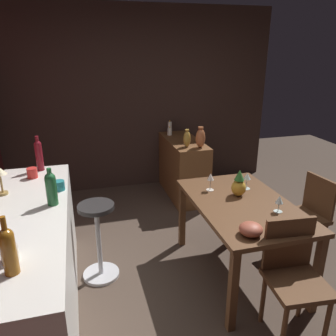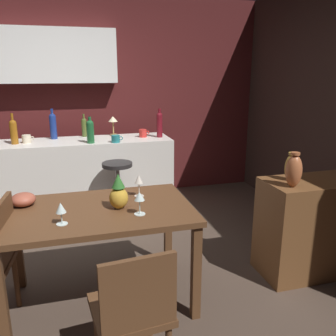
% 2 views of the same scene
% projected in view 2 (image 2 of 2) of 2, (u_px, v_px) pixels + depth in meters
% --- Properties ---
extents(ground_plane, '(9.00, 9.00, 0.00)m').
position_uv_depth(ground_plane, '(88.00, 277.00, 2.96)').
color(ground_plane, '#47382D').
extents(wall_kitchen_back, '(5.20, 0.33, 2.60)m').
position_uv_depth(wall_kitchen_back, '(68.00, 92.00, 4.50)').
color(wall_kitchen_back, '#4C1919').
rests_on(wall_kitchen_back, ground_plane).
extents(dining_table, '(1.32, 0.82, 0.74)m').
position_uv_depth(dining_table, '(98.00, 221.00, 2.49)').
color(dining_table, '#56351E').
rests_on(dining_table, ground_plane).
extents(kitchen_counter, '(2.10, 0.60, 0.90)m').
position_uv_depth(kitchen_counter, '(82.00, 178.00, 4.18)').
color(kitchen_counter, silver).
rests_on(kitchen_counter, ground_plane).
extents(sideboard_cabinet, '(1.10, 0.44, 0.82)m').
position_uv_depth(sideboard_cabinet, '(324.00, 225.00, 2.99)').
color(sideboard_cabinet, brown).
rests_on(sideboard_cabinet, ground_plane).
extents(chair_by_doorway, '(0.44, 0.44, 0.84)m').
position_uv_depth(chair_by_doorway, '(133.00, 311.00, 1.83)').
color(chair_by_doorway, '#56351E').
rests_on(chair_by_doorway, ground_plane).
extents(bar_stool, '(0.34, 0.34, 0.74)m').
position_uv_depth(bar_stool, '(118.00, 194.00, 3.81)').
color(bar_stool, '#262323').
rests_on(bar_stool, ground_plane).
extents(wine_glass_left, '(0.07, 0.07, 0.14)m').
position_uv_depth(wine_glass_left, '(61.00, 209.00, 2.19)').
color(wine_glass_left, silver).
rests_on(wine_glass_left, dining_table).
extents(wine_glass_right, '(0.08, 0.08, 0.16)m').
position_uv_depth(wine_glass_right, '(139.00, 197.00, 2.34)').
color(wine_glass_right, silver).
rests_on(wine_glass_right, dining_table).
extents(wine_glass_center, '(0.07, 0.07, 0.17)m').
position_uv_depth(wine_glass_center, '(139.00, 180.00, 2.68)').
color(wine_glass_center, silver).
rests_on(wine_glass_center, dining_table).
extents(pineapple_centerpiece, '(0.13, 0.13, 0.25)m').
position_uv_depth(pineapple_centerpiece, '(119.00, 194.00, 2.45)').
color(pineapple_centerpiece, gold).
rests_on(pineapple_centerpiece, dining_table).
extents(fruit_bowl, '(0.17, 0.17, 0.09)m').
position_uv_depth(fruit_bowl, '(23.00, 199.00, 2.51)').
color(fruit_bowl, '#9E4C38').
rests_on(fruit_bowl, dining_table).
extents(wine_bottle_ruby, '(0.07, 0.07, 0.34)m').
position_uv_depth(wine_bottle_ruby, '(160.00, 124.00, 4.22)').
color(wine_bottle_ruby, maroon).
rests_on(wine_bottle_ruby, kitchen_counter).
extents(wine_bottle_green, '(0.08, 0.08, 0.29)m').
position_uv_depth(wine_bottle_green, '(90.00, 130.00, 3.87)').
color(wine_bottle_green, '#1E592D').
rests_on(wine_bottle_green, kitchen_counter).
extents(wine_bottle_cobalt, '(0.08, 0.08, 0.35)m').
position_uv_depth(wine_bottle_cobalt, '(53.00, 125.00, 4.11)').
color(wine_bottle_cobalt, navy).
rests_on(wine_bottle_cobalt, kitchen_counter).
extents(wine_bottle_amber, '(0.08, 0.08, 0.34)m').
position_uv_depth(wine_bottle_amber, '(14.00, 131.00, 3.82)').
color(wine_bottle_amber, '#8C5114').
rests_on(wine_bottle_amber, kitchen_counter).
extents(wine_bottle_olive, '(0.06, 0.06, 0.28)m').
position_uv_depth(wine_bottle_olive, '(84.00, 126.00, 4.27)').
color(wine_bottle_olive, '#475623').
rests_on(wine_bottle_olive, kitchen_counter).
extents(cup_teal, '(0.13, 0.09, 0.08)m').
position_uv_depth(cup_teal, '(116.00, 139.00, 3.93)').
color(cup_teal, teal).
rests_on(cup_teal, kitchen_counter).
extents(cup_cream, '(0.13, 0.09, 0.09)m').
position_uv_depth(cup_cream, '(27.00, 139.00, 3.91)').
color(cup_cream, beige).
rests_on(cup_cream, kitchen_counter).
extents(cup_red, '(0.13, 0.09, 0.09)m').
position_uv_depth(cup_red, '(143.00, 133.00, 4.25)').
color(cup_red, red).
rests_on(cup_red, kitchen_counter).
extents(counter_lamp, '(0.11, 0.11, 0.24)m').
position_uv_depth(counter_lamp, '(113.00, 121.00, 4.31)').
color(counter_lamp, '#A58447').
rests_on(counter_lamp, kitchen_counter).
extents(vase_brass, '(0.10, 0.10, 0.23)m').
position_uv_depth(vase_brass, '(291.00, 167.00, 2.82)').
color(vase_brass, '#B78C38').
rests_on(vase_brass, sideboard_cabinet).
extents(vase_copper, '(0.12, 0.12, 0.27)m').
position_uv_depth(vase_copper, '(294.00, 171.00, 2.65)').
color(vase_copper, '#B26038').
rests_on(vase_copper, sideboard_cabinet).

